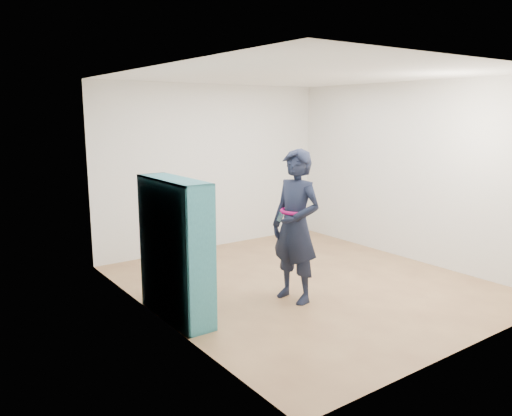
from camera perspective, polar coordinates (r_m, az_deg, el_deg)
floor at (r=6.53m, az=5.57°, el=-8.49°), size 4.50×4.50×0.00m
ceiling at (r=6.18m, az=6.03°, el=14.90°), size 4.50×4.50×0.00m
wall_left at (r=5.14m, az=-11.21°, el=1.05°), size 0.02×4.50×2.60m
wall_right at (r=7.68m, az=17.09°, el=3.96°), size 0.02×4.50×2.60m
wall_back at (r=8.04m, az=-4.89°, el=4.68°), size 4.00×0.02×2.60m
wall_front at (r=4.80m, az=23.82°, el=-0.37°), size 4.00×0.02×2.60m
bookshelf at (r=5.31m, az=-9.42°, el=-4.94°), size 0.33×1.12×1.49m
person at (r=5.71m, az=4.56°, el=-2.09°), size 0.53×0.71×1.76m
smartphone at (r=5.63m, az=2.80°, el=-1.04°), size 0.04×0.09×0.13m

